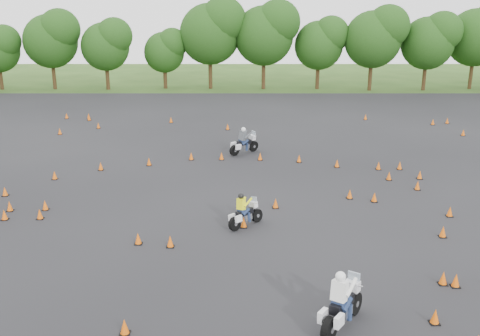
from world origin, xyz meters
name	(u,v)px	position (x,y,z in m)	size (l,w,h in m)	color
ground	(240,219)	(0.00, 0.00, 0.00)	(140.00, 140.00, 0.00)	#2D5119
asphalt_pad	(240,178)	(0.00, 6.00, 0.01)	(62.00, 62.00, 0.00)	black
treeline	(277,51)	(3.87, 35.41, 4.72)	(87.05, 32.71, 10.84)	#1B3F12
traffic_cones	(243,178)	(0.16, 5.39, 0.23)	(36.45, 32.75, 0.45)	#E35A09
rider_grey	(244,140)	(0.23, 11.33, 0.90)	(2.32, 0.71, 1.79)	#474B50
rider_yellow	(247,210)	(0.28, -0.79, 0.76)	(1.94, 0.60, 1.50)	yellow
rider_white	(344,298)	(3.02, -8.37, 0.94)	(2.41, 0.74, 1.86)	white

